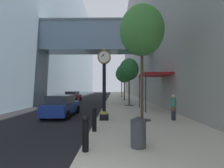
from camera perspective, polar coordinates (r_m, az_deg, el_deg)
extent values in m
plane|color=black|center=(29.77, -1.60, -5.44)|extent=(110.00, 110.00, 0.00)
cube|color=#BCB29E|center=(32.80, 3.91, -4.93)|extent=(6.06, 80.00, 0.14)
cube|color=#849EB2|center=(37.33, -21.90, 17.32)|extent=(9.00, 80.00, 28.02)
cube|color=#758EA8|center=(22.64, -4.92, 15.35)|extent=(14.65, 3.20, 3.61)
cube|color=gray|center=(23.27, -4.91, 19.90)|extent=(14.65, 3.40, 0.24)
cube|color=gray|center=(36.48, 16.53, 19.94)|extent=(9.00, 80.00, 30.67)
cube|color=black|center=(10.64, -2.72, -11.23)|extent=(0.55, 0.55, 0.35)
cylinder|color=gold|center=(10.60, -2.72, -9.81)|extent=(0.39, 0.38, 0.18)
cylinder|color=black|center=(10.48, -2.71, -1.21)|extent=(0.22, 0.22, 2.99)
cylinder|color=black|center=(10.66, -2.70, 9.14)|extent=(0.84, 0.28, 0.84)
torus|color=gold|center=(10.51, -2.75, 9.29)|extent=(0.82, 0.05, 0.82)
cylinder|color=white|center=(10.51, -2.75, 9.29)|extent=(0.69, 0.01, 0.69)
cylinder|color=white|center=(10.81, -2.65, 9.00)|extent=(0.69, 0.01, 0.69)
sphere|color=gold|center=(10.76, -2.70, 11.72)|extent=(0.16, 0.16, 0.16)
cube|color=black|center=(10.52, -2.97, 9.69)|extent=(0.11, 0.01, 0.16)
cube|color=black|center=(10.53, -3.25, 9.79)|extent=(0.20, 0.01, 0.21)
cylinder|color=black|center=(5.56, -9.08, -17.28)|extent=(0.21, 0.21, 0.95)
sphere|color=black|center=(5.44, -9.06, -11.87)|extent=(0.22, 0.22, 0.22)
cylinder|color=black|center=(7.89, -6.07, -12.49)|extent=(0.21, 0.21, 0.95)
sphere|color=black|center=(7.81, -6.06, -8.65)|extent=(0.22, 0.22, 0.22)
cylinder|color=#333335|center=(10.69, 10.30, -12.06)|extent=(1.10, 1.10, 0.02)
cylinder|color=#4C3D2D|center=(10.51, 10.25, 0.20)|extent=(0.18, 0.18, 4.56)
ellipsoid|color=#428438|center=(11.10, 10.18, 17.60)|extent=(2.77, 2.77, 3.18)
cylinder|color=#333335|center=(19.10, 5.91, -7.30)|extent=(1.10, 1.10, 0.02)
cylinder|color=brown|center=(19.00, 5.90, -2.39)|extent=(0.18, 0.18, 3.29)
ellipsoid|color=#23602D|center=(19.11, 5.88, 5.03)|extent=(2.20, 2.20, 2.53)
cylinder|color=#333335|center=(27.60, 4.24, -5.45)|extent=(1.10, 1.10, 0.02)
cylinder|color=#4C3D2D|center=(27.53, 4.24, -1.94)|extent=(0.18, 0.18, 3.40)
ellipsoid|color=#2D7033|center=(27.63, 4.23, 3.68)|extent=(2.68, 2.68, 3.09)
cylinder|color=#333335|center=(36.13, 3.37, -4.47)|extent=(1.10, 1.10, 0.02)
cylinder|color=#4C3D2D|center=(36.07, 3.36, -1.33)|extent=(0.18, 0.18, 3.97)
ellipsoid|color=#387F3D|center=(36.19, 3.36, 3.40)|extent=(2.67, 2.67, 3.07)
cylinder|color=#383D42|center=(5.92, 9.01, -16.47)|extent=(0.52, 0.52, 0.92)
cone|color=#272A2E|center=(5.81, 8.99, -11.60)|extent=(0.53, 0.53, 0.16)
cylinder|color=#23232D|center=(11.13, 20.37, -9.66)|extent=(0.36, 0.36, 0.75)
cylinder|color=#337560|center=(11.05, 20.34, -6.17)|extent=(0.46, 0.46, 0.61)
sphere|color=tan|center=(11.02, 20.33, -4.00)|extent=(0.23, 0.23, 0.23)
cube|color=brown|center=(10.87, 20.15, -8.06)|extent=(0.23, 0.20, 0.24)
cube|color=maroon|center=(15.70, 14.37, 3.09)|extent=(2.40, 3.60, 0.20)
cylinder|color=#333338|center=(13.86, 11.49, -2.97)|extent=(0.10, 0.10, 3.20)
cylinder|color=#333338|center=(17.01, 9.44, -2.66)|extent=(0.10, 0.10, 3.20)
cube|color=navy|center=(13.33, -16.74, -7.91)|extent=(1.76, 4.47, 0.77)
cube|color=#282D38|center=(13.06, -17.02, -5.07)|extent=(1.53, 2.51, 0.63)
cylinder|color=black|center=(15.06, -18.06, -8.21)|extent=(0.23, 0.64, 0.64)
cylinder|color=black|center=(14.59, -11.66, -8.48)|extent=(0.23, 0.64, 0.64)
cylinder|color=black|center=(12.27, -22.82, -9.78)|extent=(0.23, 0.64, 0.64)
cylinder|color=black|center=(11.69, -15.05, -10.26)|extent=(0.23, 0.64, 0.64)
cube|color=#AD191E|center=(27.41, -13.30, -4.51)|extent=(1.97, 4.59, 0.76)
cube|color=#282D38|center=(27.16, -13.43, -3.13)|extent=(1.67, 2.59, 0.62)
cylinder|color=black|center=(29.15, -14.16, -4.86)|extent=(0.24, 0.65, 0.64)
cylinder|color=black|center=(28.68, -10.72, -4.93)|extent=(0.24, 0.65, 0.64)
cylinder|color=black|center=(26.23, -16.13, -5.25)|extent=(0.24, 0.65, 0.64)
cylinder|color=black|center=(25.71, -12.33, -5.35)|extent=(0.24, 0.65, 0.64)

